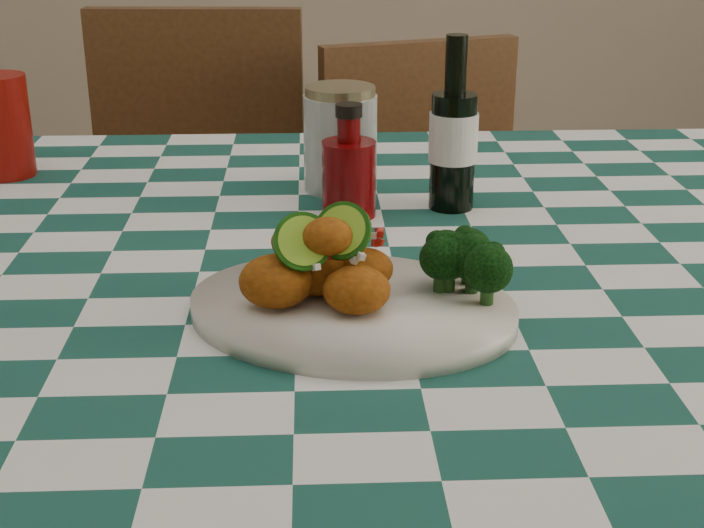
{
  "coord_description": "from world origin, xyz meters",
  "views": [
    {
      "loc": [
        0.02,
        -1.02,
        1.18
      ],
      "look_at": [
        0.05,
        -0.19,
        0.84
      ],
      "focal_mm": 50.0,
      "sensor_mm": 36.0,
      "label": 1
    }
  ],
  "objects_px": {
    "ketchup_bottle": "(349,161)",
    "beer_bottle": "(454,124)",
    "fried_chicken_pile": "(327,260)",
    "mason_jar": "(340,139)",
    "wooden_chair_right": "(453,287)",
    "plate": "(352,310)",
    "wooden_chair_left": "(190,267)",
    "red_tumbler": "(1,126)"
  },
  "relations": [
    {
      "from": "plate",
      "to": "ketchup_bottle",
      "type": "xyz_separation_m",
      "value": [
        0.01,
        0.3,
        0.06
      ]
    },
    {
      "from": "ketchup_bottle",
      "to": "beer_bottle",
      "type": "bearing_deg",
      "value": 10.93
    },
    {
      "from": "red_tumbler",
      "to": "mason_jar",
      "type": "relative_size",
      "value": 1.01
    },
    {
      "from": "red_tumbler",
      "to": "mason_jar",
      "type": "height_order",
      "value": "red_tumbler"
    },
    {
      "from": "beer_bottle",
      "to": "wooden_chair_right",
      "type": "xyz_separation_m",
      "value": [
        0.09,
        0.55,
        -0.45
      ]
    },
    {
      "from": "fried_chicken_pile",
      "to": "mason_jar",
      "type": "height_order",
      "value": "mason_jar"
    },
    {
      "from": "fried_chicken_pile",
      "to": "wooden_chair_right",
      "type": "bearing_deg",
      "value": 73.81
    },
    {
      "from": "plate",
      "to": "ketchup_bottle",
      "type": "bearing_deg",
      "value": 88.18
    },
    {
      "from": "mason_jar",
      "to": "plate",
      "type": "bearing_deg",
      "value": -90.39
    },
    {
      "from": "plate",
      "to": "mason_jar",
      "type": "xyz_separation_m",
      "value": [
        0.0,
        0.4,
        0.06
      ]
    },
    {
      "from": "red_tumbler",
      "to": "beer_bottle",
      "type": "bearing_deg",
      "value": -15.66
    },
    {
      "from": "wooden_chair_left",
      "to": "red_tumbler",
      "type": "bearing_deg",
      "value": -109.02
    },
    {
      "from": "fried_chicken_pile",
      "to": "mason_jar",
      "type": "relative_size",
      "value": 0.94
    },
    {
      "from": "plate",
      "to": "red_tumbler",
      "type": "xyz_separation_m",
      "value": [
        -0.46,
        0.49,
        0.06
      ]
    },
    {
      "from": "beer_bottle",
      "to": "wooden_chair_right",
      "type": "bearing_deg",
      "value": 80.39
    },
    {
      "from": "ketchup_bottle",
      "to": "beer_bottle",
      "type": "relative_size",
      "value": 0.65
    },
    {
      "from": "red_tumbler",
      "to": "ketchup_bottle",
      "type": "bearing_deg",
      "value": -22.34
    },
    {
      "from": "ketchup_bottle",
      "to": "wooden_chair_right",
      "type": "height_order",
      "value": "ketchup_bottle"
    },
    {
      "from": "fried_chicken_pile",
      "to": "wooden_chair_left",
      "type": "bearing_deg",
      "value": 104.95
    },
    {
      "from": "plate",
      "to": "wooden_chair_left",
      "type": "height_order",
      "value": "wooden_chair_left"
    },
    {
      "from": "mason_jar",
      "to": "wooden_chair_left",
      "type": "bearing_deg",
      "value": 117.39
    },
    {
      "from": "fried_chicken_pile",
      "to": "wooden_chair_left",
      "type": "height_order",
      "value": "wooden_chair_left"
    },
    {
      "from": "fried_chicken_pile",
      "to": "wooden_chair_left",
      "type": "relative_size",
      "value": 0.14
    },
    {
      "from": "mason_jar",
      "to": "wooden_chair_left",
      "type": "distance_m",
      "value": 0.71
    },
    {
      "from": "fried_chicken_pile",
      "to": "mason_jar",
      "type": "bearing_deg",
      "value": 86.4
    },
    {
      "from": "ketchup_bottle",
      "to": "beer_bottle",
      "type": "height_order",
      "value": "beer_bottle"
    },
    {
      "from": "ketchup_bottle",
      "to": "wooden_chair_left",
      "type": "bearing_deg",
      "value": 113.85
    },
    {
      "from": "red_tumbler",
      "to": "wooden_chair_left",
      "type": "relative_size",
      "value": 0.15
    },
    {
      "from": "plate",
      "to": "mason_jar",
      "type": "relative_size",
      "value": 2.26
    },
    {
      "from": "mason_jar",
      "to": "beer_bottle",
      "type": "height_order",
      "value": "beer_bottle"
    },
    {
      "from": "plate",
      "to": "mason_jar",
      "type": "height_order",
      "value": "mason_jar"
    },
    {
      "from": "wooden_chair_left",
      "to": "ketchup_bottle",
      "type": "bearing_deg",
      "value": -62.93
    },
    {
      "from": "plate",
      "to": "beer_bottle",
      "type": "height_order",
      "value": "beer_bottle"
    },
    {
      "from": "mason_jar",
      "to": "wooden_chair_left",
      "type": "xyz_separation_m",
      "value": [
        -0.28,
        0.53,
        -0.39
      ]
    },
    {
      "from": "fried_chicken_pile",
      "to": "wooden_chair_right",
      "type": "relative_size",
      "value": 0.15
    },
    {
      "from": "wooden_chair_left",
      "to": "wooden_chair_right",
      "type": "xyz_separation_m",
      "value": [
        0.5,
        -0.06,
        -0.03
      ]
    },
    {
      "from": "plate",
      "to": "ketchup_bottle",
      "type": "relative_size",
      "value": 2.25
    },
    {
      "from": "red_tumbler",
      "to": "wooden_chair_left",
      "type": "height_order",
      "value": "wooden_chair_left"
    },
    {
      "from": "ketchup_bottle",
      "to": "beer_bottle",
      "type": "xyz_separation_m",
      "value": [
        0.13,
        0.02,
        0.04
      ]
    },
    {
      "from": "beer_bottle",
      "to": "wooden_chair_right",
      "type": "distance_m",
      "value": 0.72
    },
    {
      "from": "plate",
      "to": "wooden_chair_right",
      "type": "xyz_separation_m",
      "value": [
        0.23,
        0.88,
        -0.36
      ]
    },
    {
      "from": "wooden_chair_left",
      "to": "fried_chicken_pile",
      "type": "bearing_deg",
      "value": -71.82
    }
  ]
}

